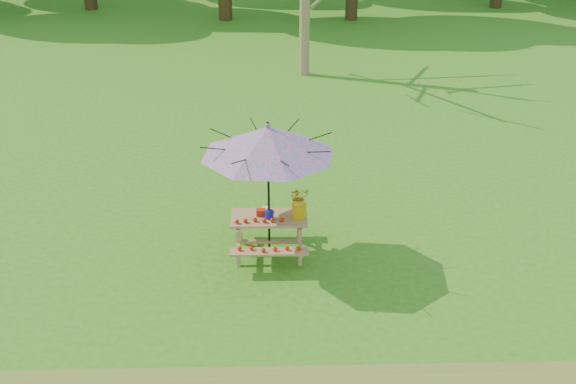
{
  "coord_description": "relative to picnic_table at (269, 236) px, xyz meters",
  "views": [
    {
      "loc": [
        2.02,
        -8.43,
        5.41
      ],
      "look_at": [
        2.23,
        0.5,
        1.1
      ],
      "focal_mm": 40.0,
      "sensor_mm": 36.0,
      "label": 1
    }
  ],
  "objects": [
    {
      "name": "tomatoes_row",
      "position": [
        -0.15,
        -0.18,
        0.38
      ],
      "size": [
        0.77,
        0.13,
        0.07
      ],
      "primitive_type": null,
      "color": "red",
      "rests_on": "picnic_table"
    },
    {
      "name": "ground",
      "position": [
        -1.93,
        -0.5,
        -0.33
      ],
      "size": [
        120.0,
        120.0,
        0.0
      ],
      "primitive_type": "plane",
      "color": "#367516",
      "rests_on": "ground"
    },
    {
      "name": "picnic_table",
      "position": [
        0.0,
        0.0,
        0.0
      ],
      "size": [
        1.2,
        1.32,
        0.67
      ],
      "color": "#A36B49",
      "rests_on": "ground"
    },
    {
      "name": "produce_bins",
      "position": [
        -0.05,
        0.04,
        0.4
      ],
      "size": [
        0.27,
        0.35,
        0.13
      ],
      "color": "red",
      "rests_on": "picnic_table"
    },
    {
      "name": "patio_umbrella",
      "position": [
        0.0,
        0.0,
        1.62
      ],
      "size": [
        2.56,
        2.56,
        2.25
      ],
      "color": "black",
      "rests_on": "ground"
    },
    {
      "name": "flower_bucket",
      "position": [
        0.47,
        -0.01,
        0.62
      ],
      "size": [
        0.38,
        0.36,
        0.52
      ],
      "color": "#DFA10B",
      "rests_on": "picnic_table"
    }
  ]
}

